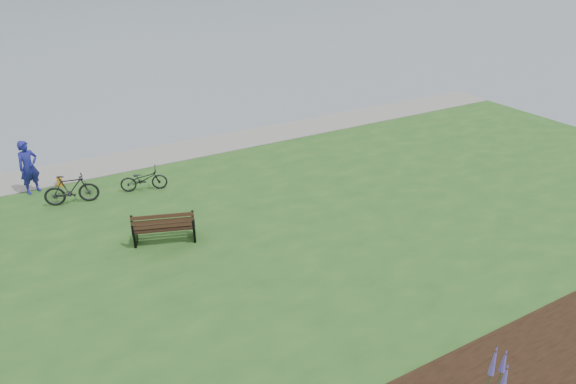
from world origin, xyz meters
The scene contains 8 objects.
ground centered at (0.00, 0.00, 0.00)m, with size 600.00×600.00×0.00m, color slate.
lawn centered at (0.00, -2.00, 0.20)m, with size 34.00×20.00×0.40m, color #27561E.
shoreline_path centered at (0.00, 6.90, 0.42)m, with size 34.00×2.20×0.03m, color gray.
park_bench centered at (-3.62, -0.04, 0.95)m, with size 1.91×1.27×1.10m.
person centered at (-6.66, 5.67, 1.54)m, with size 0.83×0.57×2.27m, color navy.
bicycle_a centered at (-3.16, 3.85, 0.83)m, with size 1.65×0.58×0.86m, color black.
bicycle_b centered at (-5.58, 4.01, 0.93)m, with size 1.76×0.51×1.06m, color black.
pannier centered at (-5.77, 5.80, 0.56)m, with size 0.19×0.29×0.31m, color orange.
Camera 1 is at (-6.94, -13.23, 8.46)m, focal length 32.00 mm.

